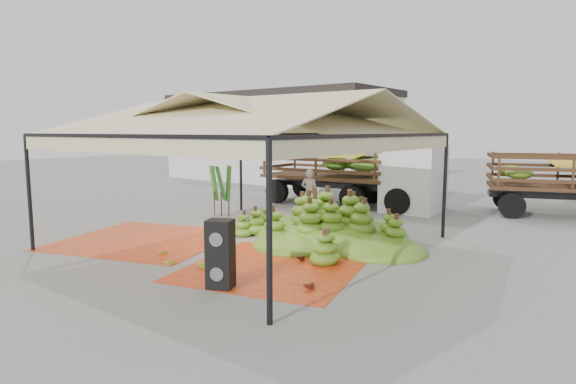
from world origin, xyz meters
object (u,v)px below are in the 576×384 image
Objects in this scene: vendor at (309,192)px; speaker_stack at (220,254)px; truck_left at (357,168)px; banana_heap at (332,219)px.

speaker_stack is at bearing 95.13° from vendor.
truck_left is (0.26, 3.07, 0.71)m from vendor.
vendor reaches higher than banana_heap.
truck_left is (-3.03, 10.92, 0.88)m from speaker_stack.
vendor is at bearing 87.79° from speaker_stack.
truck_left is (-2.69, 6.22, 0.91)m from banana_heap.
banana_heap is 3.57× the size of vendor.
vendor is at bearing -99.56° from truck_left.
truck_left is at bearing 80.60° from speaker_stack.
truck_left reaches higher than vendor.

